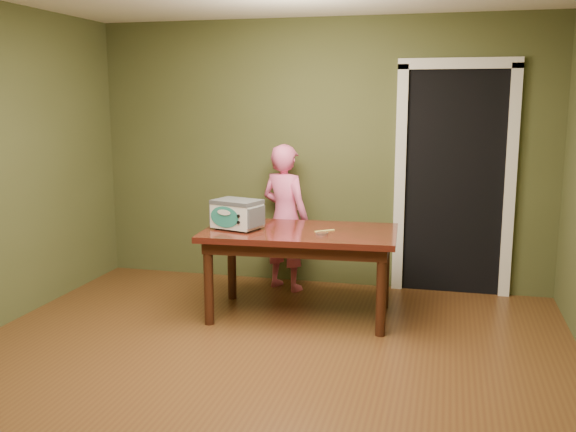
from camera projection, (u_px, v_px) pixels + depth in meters
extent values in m
plane|color=#573619|center=(241.00, 387.00, 4.14)|extent=(5.00, 5.00, 0.00)
cube|color=#474E29|center=(319.00, 154.00, 6.29)|extent=(4.50, 0.02, 2.60)
cube|color=black|center=(454.00, 180.00, 6.31)|extent=(0.90, 0.60, 2.10)
cube|color=black|center=(454.00, 184.00, 6.01)|extent=(0.90, 0.02, 2.10)
cube|color=white|center=(400.00, 182.00, 6.12)|extent=(0.10, 0.06, 2.20)
cube|color=white|center=(510.00, 186.00, 5.88)|extent=(0.10, 0.06, 2.20)
cube|color=white|center=(460.00, 63.00, 5.80)|extent=(1.10, 0.06, 0.10)
cube|color=#33150B|center=(300.00, 233.00, 5.38)|extent=(1.65, 0.99, 0.05)
cube|color=#32170C|center=(300.00, 242.00, 5.39)|extent=(1.52, 0.87, 0.10)
cylinder|color=#32170C|center=(209.00, 283.00, 5.24)|extent=(0.08, 0.08, 0.70)
cylinder|color=#32170C|center=(232.00, 262.00, 5.92)|extent=(0.08, 0.08, 0.70)
cylinder|color=#32170C|center=(381.00, 293.00, 4.98)|extent=(0.08, 0.08, 0.70)
cylinder|color=#32170C|center=(385.00, 269.00, 5.66)|extent=(0.08, 0.08, 0.70)
cylinder|color=#4C4F54|center=(216.00, 228.00, 5.41)|extent=(0.03, 0.03, 0.02)
cylinder|color=#4C4F54|center=(230.00, 224.00, 5.58)|extent=(0.03, 0.03, 0.02)
cylinder|color=#4C4F54|center=(246.00, 232.00, 5.25)|extent=(0.03, 0.03, 0.02)
cylinder|color=#4C4F54|center=(259.00, 228.00, 5.42)|extent=(0.03, 0.03, 0.02)
cube|color=white|center=(237.00, 215.00, 5.40)|extent=(0.43, 0.36, 0.21)
cube|color=#4C4F54|center=(237.00, 202.00, 5.38)|extent=(0.44, 0.37, 0.03)
cube|color=#4C4F54|center=(219.00, 213.00, 5.50)|extent=(0.09, 0.23, 0.16)
cube|color=#4C4F54|center=(256.00, 217.00, 5.30)|extent=(0.09, 0.23, 0.16)
ellipsoid|color=teal|center=(224.00, 217.00, 5.30)|extent=(0.27, 0.09, 0.18)
cylinder|color=black|center=(238.00, 216.00, 5.22)|extent=(0.03, 0.02, 0.03)
cylinder|color=black|center=(238.00, 222.00, 5.23)|extent=(0.02, 0.02, 0.02)
cylinder|color=silver|center=(322.00, 234.00, 5.18)|extent=(0.10, 0.10, 0.02)
cylinder|color=#4A2C18|center=(322.00, 233.00, 5.18)|extent=(0.09, 0.09, 0.01)
cube|color=#DCDA60|center=(325.00, 231.00, 5.32)|extent=(0.15, 0.14, 0.01)
imported|color=pink|center=(285.00, 217.00, 6.18)|extent=(0.61, 0.51, 1.41)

